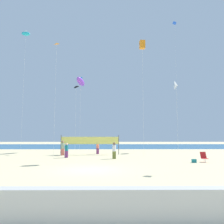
% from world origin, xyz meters
% --- Properties ---
extents(ground_plane, '(120.00, 120.00, 0.00)m').
position_xyz_m(ground_plane, '(0.00, 0.00, 0.00)').
color(ground_plane, beige).
extents(ocean_band, '(120.00, 20.00, 0.01)m').
position_xyz_m(ocean_band, '(0.00, 31.65, 0.00)').
color(ocean_band, '#28608C').
rests_on(ocean_band, ground).
extents(boardwalk_ledge, '(28.00, 0.44, 0.97)m').
position_xyz_m(boardwalk_ledge, '(0.00, -9.30, 0.49)').
color(boardwalk_ledge, beige).
rests_on(boardwalk_ledge, ground).
extents(beachgoer_teal_shirt, '(0.36, 0.36, 1.57)m').
position_xyz_m(beachgoer_teal_shirt, '(-3.33, 8.10, 0.84)').
color(beachgoer_teal_shirt, '#7A3872').
rests_on(beachgoer_teal_shirt, ground).
extents(beachgoer_white_shirt, '(0.38, 0.38, 1.65)m').
position_xyz_m(beachgoer_white_shirt, '(1.75, 7.00, 0.88)').
color(beachgoer_white_shirt, olive).
rests_on(beachgoer_white_shirt, ground).
extents(beachgoer_coral_shirt, '(0.36, 0.36, 1.57)m').
position_xyz_m(beachgoer_coral_shirt, '(-0.25, 12.61, 0.84)').
color(beachgoer_coral_shirt, '#7A3872').
rests_on(beachgoer_coral_shirt, ground).
extents(beachgoer_sage_shirt, '(0.40, 0.40, 1.73)m').
position_xyz_m(beachgoer_sage_shirt, '(-4.32, 10.82, 0.93)').
color(beachgoer_sage_shirt, '#EA7260').
rests_on(beachgoer_sage_shirt, ground).
extents(folding_beach_chair, '(0.52, 0.65, 0.89)m').
position_xyz_m(folding_beach_chair, '(9.77, 4.28, 0.47)').
color(folding_beach_chair, red).
rests_on(folding_beach_chair, ground).
extents(volleyball_net, '(7.18, 0.44, 2.40)m').
position_xyz_m(volleyball_net, '(-1.14, 11.69, 1.63)').
color(volleyball_net, '#4C4C51').
rests_on(volleyball_net, ground).
extents(beach_handbag, '(0.39, 0.19, 0.31)m').
position_xyz_m(beach_handbag, '(8.69, 3.79, 0.15)').
color(beach_handbag, '#19727A').
rests_on(beach_handbag, ground).
extents(kite_orange_diamond, '(0.70, 0.71, 12.05)m').
position_xyz_m(kite_orange_diamond, '(-4.26, 6.33, 11.65)').
color(kite_orange_diamond, silver).
rests_on(kite_orange_diamond, ground).
extents(kite_black_diamond, '(0.94, 0.94, 9.34)m').
position_xyz_m(kite_black_diamond, '(-3.40, 14.07, 9.01)').
color(kite_black_diamond, silver).
rests_on(kite_black_diamond, ground).
extents(kite_cyan_inflatable, '(1.92, 1.34, 18.37)m').
position_xyz_m(kite_cyan_inflatable, '(-11.62, 16.47, 17.82)').
color(kite_cyan_inflatable, silver).
rests_on(kite_cyan_inflatable, ground).
extents(kite_blue_diamond, '(0.75, 0.75, 21.54)m').
position_xyz_m(kite_blue_diamond, '(12.29, 19.46, 20.56)').
color(kite_blue_diamond, silver).
rests_on(kite_blue_diamond, ground).
extents(kite_white_delta, '(0.74, 1.52, 10.67)m').
position_xyz_m(kite_white_delta, '(11.40, 16.98, 9.93)').
color(kite_white_delta, silver).
rests_on(kite_white_delta, ground).
extents(kite_violet_inflatable, '(1.46, 2.91, 11.43)m').
position_xyz_m(kite_violet_inflatable, '(-3.27, 17.78, 10.70)').
color(kite_violet_inflatable, silver).
rests_on(kite_violet_inflatable, ground).
extents(kite_orange_box, '(0.60, 0.60, 12.70)m').
position_xyz_m(kite_orange_box, '(4.86, 7.38, 12.22)').
color(kite_orange_box, silver).
rests_on(kite_orange_box, ground).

